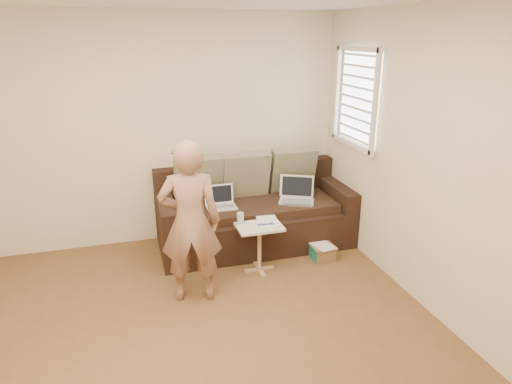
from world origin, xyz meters
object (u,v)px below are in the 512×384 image
person (190,222)px  striped_box (322,252)px  laptop_silver (296,202)px  drinking_glass (240,218)px  sofa (255,210)px  laptop_white (222,208)px  side_table (259,248)px

person → striped_box: (1.49, 0.37, -0.68)m
laptop_silver → striped_box: laptop_silver is taller
laptop_silver → drinking_glass: bearing=-127.7°
striped_box → sofa: bearing=136.4°
laptop_white → striped_box: laptop_white is taller
drinking_glass → striped_box: drinking_glass is taller
laptop_silver → person: (-1.34, -0.80, 0.24)m
drinking_glass → striped_box: size_ratio=0.48×
side_table → person: bearing=-157.0°
laptop_white → person: person is taller
sofa → drinking_glass: bearing=-120.8°
laptop_white → striped_box: 1.22m
laptop_silver → person: bearing=-123.2°
striped_box → laptop_silver: bearing=109.3°
sofa → person: bearing=-133.2°
person → side_table: 0.95m
sofa → striped_box: size_ratio=8.74×
person → drinking_glass: person is taller
sofa → laptop_white: bearing=-170.5°
laptop_white → person: bearing=-117.8°
side_table → striped_box: (0.74, 0.05, -0.17)m
laptop_white → person: (-0.47, -0.87, 0.24)m
sofa → laptop_silver: bearing=-17.7°
sofa → laptop_silver: (0.45, -0.15, 0.10)m
drinking_glass → person: bearing=-143.7°
laptop_white → side_table: 0.67m
side_table → drinking_glass: bearing=149.2°
drinking_glass → striped_box: 1.04m
laptop_silver → striped_box: (0.15, -0.43, -0.44)m
drinking_glass → laptop_silver: bearing=26.2°
sofa → side_table: 0.66m
laptop_white → person: size_ratio=0.21×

